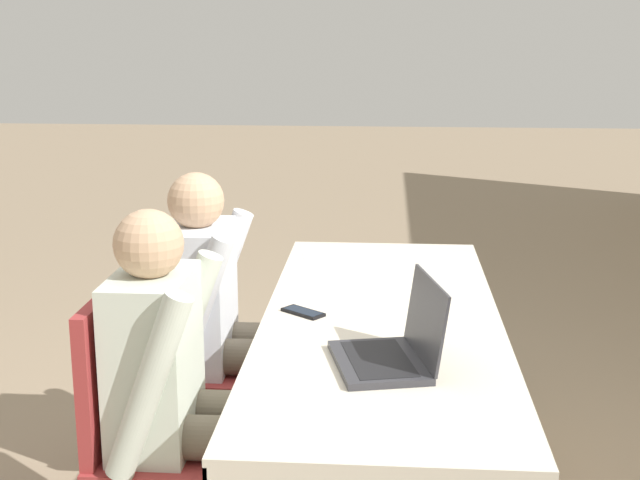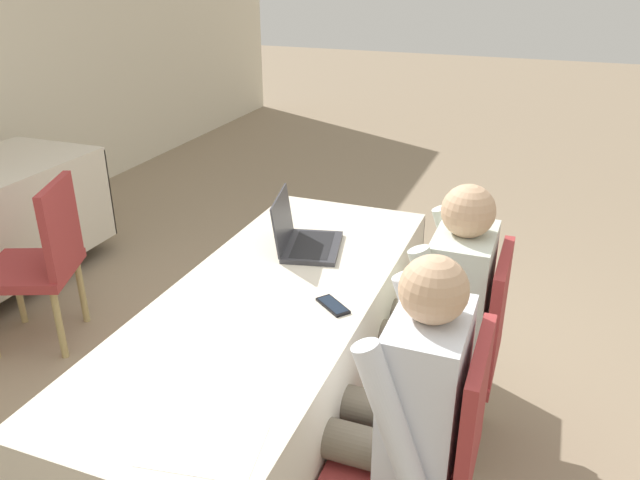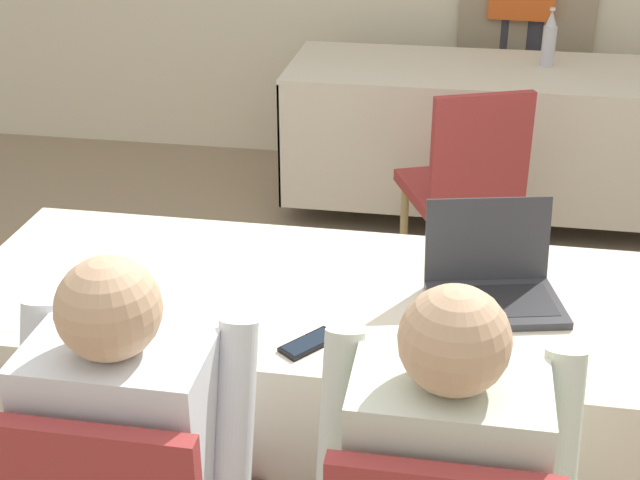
% 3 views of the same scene
% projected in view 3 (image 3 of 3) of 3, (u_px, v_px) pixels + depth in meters
% --- Properties ---
extents(conference_table_near, '(1.97, 0.76, 0.75)m').
position_uv_depth(conference_table_near, '(332.00, 351.00, 2.39)').
color(conference_table_near, beige).
rests_on(conference_table_near, ground_plane).
extents(conference_table_far, '(1.97, 0.76, 0.75)m').
position_uv_depth(conference_table_far, '(492.00, 105.00, 4.32)').
color(conference_table_far, beige).
rests_on(conference_table_far, ground_plane).
extents(laptop, '(0.38, 0.33, 0.24)m').
position_uv_depth(laptop, '(493.00, 284.00, 2.26)').
color(laptop, '#333338').
rests_on(laptop, conference_table_near).
extents(cell_phone, '(0.14, 0.15, 0.01)m').
position_uv_depth(cell_phone, '(309.00, 343.00, 2.09)').
color(cell_phone, black).
rests_on(cell_phone, conference_table_near).
extents(paper_beside_laptop, '(0.26, 0.33, 0.00)m').
position_uv_depth(paper_beside_laptop, '(14.00, 301.00, 2.27)').
color(paper_beside_laptop, white).
rests_on(paper_beside_laptop, conference_table_near).
extents(water_bottle, '(0.06, 0.06, 0.28)m').
position_uv_depth(water_bottle, '(549.00, 40.00, 4.23)').
color(water_bottle, '#B7B7C1').
rests_on(water_bottle, conference_table_far).
extents(chair_far_spare, '(0.57, 0.57, 0.89)m').
position_uv_depth(chair_far_spare, '(466.00, 180.00, 3.66)').
color(chair_far_spare, tan).
rests_on(chair_far_spare, ground_plane).
extents(person_checkered_shirt, '(0.50, 0.52, 1.15)m').
position_uv_depth(person_checkered_shirt, '(142.00, 454.00, 1.89)').
color(person_checkered_shirt, '#665B4C').
rests_on(person_checkered_shirt, ground_plane).
extents(person_red_shirt, '(0.35, 0.23, 1.59)m').
position_uv_depth(person_red_shirt, '(522.00, 5.00, 4.75)').
color(person_red_shirt, '#33333D').
rests_on(person_red_shirt, ground_plane).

